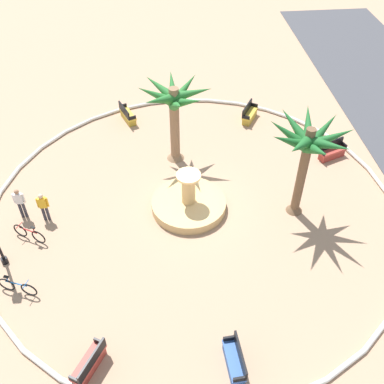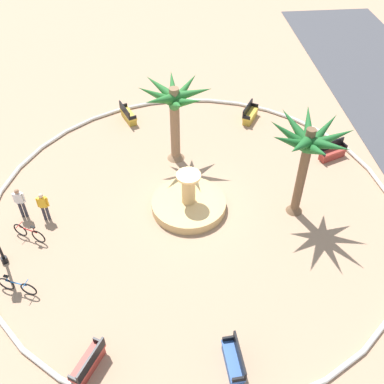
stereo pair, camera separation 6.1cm
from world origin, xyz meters
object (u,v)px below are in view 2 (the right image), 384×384
Objects in this scene: bench_southeast at (332,152)px; bench_east at (234,362)px; palm_tree_by_curb at (174,105)px; bench_west at (128,115)px; bicycle_red_frame at (29,233)px; bicycle_by_lamppost at (17,286)px; bench_north at (250,115)px; fountain at (189,203)px; person_cyclist_helmet at (20,202)px; palm_tree_near_fountain at (307,146)px; bench_southwest at (89,364)px; person_cyclist_photo at (43,205)px.

bench_east is at bearing -32.80° from bench_southeast.
bench_west is at bearing -146.25° from palm_tree_by_curb.
bicycle_red_frame is 2.87m from bicycle_by_lamppost.
fountain is at bearing -30.98° from bench_north.
person_cyclist_helmet is at bearing -133.63° from bench_east.
bench_east reaches higher than bicycle_by_lamppost.
palm_tree_by_curb is at bearing 117.01° from person_cyclist_helmet.
bench_southeast is (-3.86, 3.12, -3.54)m from palm_tree_near_fountain.
bench_southeast and bench_southwest have the same top height.
bench_north is 17.24m from bench_southwest.
bench_east is at bearing 85.50° from bench_southwest.
bench_west is 10.16m from bicycle_red_frame.
bench_west is 0.98× the size of person_cyclist_helmet.
person_cyclist_helmet is 1.06× the size of person_cyclist_photo.
person_cyclist_helmet is (-8.26, -8.66, 0.61)m from bench_east.
fountain is at bearing 88.77° from person_cyclist_helmet.
palm_tree_near_fountain is (0.68, 5.00, 3.58)m from fountain.
person_cyclist_photo is (-0.56, -11.71, -2.99)m from palm_tree_near_fountain.
bench_east is 1.00× the size of bench_southwest.
palm_tree_by_curb is 2.78× the size of bench_southwest.
bench_east is 9.01m from bicycle_by_lamppost.
bench_east is at bearing 13.53° from bench_west.
bicycle_red_frame is at bearing -52.64° from palm_tree_by_curb.
palm_tree_by_curb is 2.67× the size of person_cyclist_helmet.
person_cyclist_helmet is (-4.35, -0.54, 0.58)m from bicycle_by_lamppost.
palm_tree_near_fountain is at bearing 92.98° from bicycle_red_frame.
person_cyclist_photo is at bearing -88.96° from fountain.
palm_tree_by_curb is 2.82× the size of person_cyclist_photo.
palm_tree_near_fountain reaches higher than bench_southeast.
palm_tree_near_fountain is 9.20m from bench_east.
person_cyclist_photo is (8.02, -3.72, 0.55)m from bench_west.
bench_east is at bearing 5.77° from palm_tree_by_curb.
bench_southwest is at bearing -29.72° from bench_north.
person_cyclist_helmet is at bearing -62.99° from palm_tree_by_curb.
palm_tree_near_fountain is at bearing 49.12° from palm_tree_by_curb.
bench_north is 5.56m from bench_southeast.
palm_tree_by_curb reaches higher than bench_north.
person_cyclist_photo is (-1.19, 0.56, 0.52)m from bicycle_red_frame.
bench_north is 1.06× the size of bicycle_red_frame.
bench_east is 10.58m from bicycle_red_frame.
fountain is 8.44m from bench_west.
palm_tree_by_curb is at bearing -54.96° from bench_north.
bench_east is 15.76m from bench_north.
person_cyclist_helmet reaches higher than bench_southeast.
fountain is 7.83m from person_cyclist_helmet.
bicycle_by_lamppost is at bearing -40.28° from palm_tree_by_curb.
bench_east is at bearing 64.30° from bicycle_by_lamppost.
person_cyclist_helmet is (-0.85, -12.80, -2.93)m from palm_tree_near_fountain.
fountain is at bearing 20.71° from bench_west.
fountain is 5.02m from palm_tree_by_curb.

